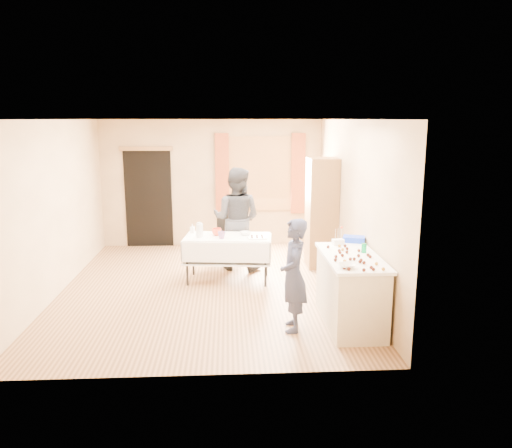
{
  "coord_description": "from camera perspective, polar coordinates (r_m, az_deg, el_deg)",
  "views": [
    {
      "loc": [
        0.33,
        -7.51,
        2.61
      ],
      "look_at": [
        0.76,
        0.0,
        1.02
      ],
      "focal_mm": 35.0,
      "sensor_mm": 36.0,
      "label": 1
    }
  ],
  "objects": [
    {
      "name": "mixing_bowl",
      "position": [
        5.91,
        10.34,
        -4.72
      ],
      "size": [
        0.25,
        0.25,
        0.05
      ],
      "primitive_type": "imported",
      "rotation": [
        0.0,
        0.0,
        0.12
      ],
      "color": "white",
      "rests_on": "counter"
    },
    {
      "name": "pastry_tray",
      "position": [
        7.9,
        0.12,
        -1.6
      ],
      "size": [
        0.31,
        0.24,
        0.02
      ],
      "primitive_type": "cube",
      "rotation": [
        0.0,
        0.0,
        0.16
      ],
      "color": "white",
      "rests_on": "party_table"
    },
    {
      "name": "pitcher",
      "position": [
        8.0,
        -6.47,
        -0.76
      ],
      "size": [
        0.12,
        0.12,
        0.22
      ],
      "primitive_type": "cylinder",
      "rotation": [
        0.0,
        0.0,
        -0.05
      ],
      "color": "silver",
      "rests_on": "party_table"
    },
    {
      "name": "foam_block",
      "position": [
        6.94,
        9.36,
        -2.05
      ],
      "size": [
        0.17,
        0.13,
        0.08
      ],
      "primitive_type": "cube",
      "rotation": [
        0.0,
        0.0,
        0.18
      ],
      "color": "white",
      "rests_on": "counter"
    },
    {
      "name": "door_lintel",
      "position": [
        10.36,
        -12.45,
        8.41
      ],
      "size": [
        1.05,
        0.06,
        0.08
      ],
      "primitive_type": "cube",
      "color": "olive",
      "rests_on": "wall_back"
    },
    {
      "name": "girl",
      "position": [
        6.22,
        4.32,
        -5.86
      ],
      "size": [
        0.56,
        0.4,
        1.42
      ],
      "primitive_type": "imported",
      "rotation": [
        0.0,
        0.0,
        -1.63
      ],
      "color": "#232847",
      "rests_on": "floor"
    },
    {
      "name": "counter",
      "position": [
        6.57,
        10.73,
        -7.43
      ],
      "size": [
        0.69,
        1.45,
        0.91
      ],
      "color": "beige",
      "rests_on": "floor"
    },
    {
      "name": "wall_left",
      "position": [
        8.06,
        -21.99,
        1.72
      ],
      "size": [
        0.02,
        5.5,
        2.6
      ],
      "primitive_type": "cube",
      "color": "tan",
      "rests_on": "floor"
    },
    {
      "name": "window_frame",
      "position": [
        10.32,
        0.47,
        5.77
      ],
      "size": [
        1.32,
        0.06,
        1.52
      ],
      "primitive_type": "cube",
      "color": "olive",
      "rests_on": "wall_back"
    },
    {
      "name": "cabinet",
      "position": [
        8.93,
        7.5,
        1.27
      ],
      "size": [
        0.5,
        0.6,
        1.94
      ],
      "primitive_type": "cube",
      "color": "brown",
      "rests_on": "floor"
    },
    {
      "name": "floor",
      "position": [
        7.97,
        -5.52,
        -7.31
      ],
      "size": [
        4.5,
        5.5,
        0.02
      ],
      "primitive_type": "cube",
      "color": "#9E7047",
      "rests_on": "ground"
    },
    {
      "name": "window_pane",
      "position": [
        10.3,
        0.48,
        5.76
      ],
      "size": [
        1.2,
        0.02,
        1.4
      ],
      "primitive_type": "cube",
      "color": "white",
      "rests_on": "wall_back"
    },
    {
      "name": "soda_can",
      "position": [
        6.6,
        12.23,
        -2.7
      ],
      "size": [
        0.07,
        0.07,
        0.12
      ],
      "primitive_type": "cylinder",
      "rotation": [
        0.0,
        0.0,
        0.14
      ],
      "color": "#078841",
      "rests_on": "counter"
    },
    {
      "name": "bottle",
      "position": [
        8.33,
        -7.28,
        -0.51
      ],
      "size": [
        0.1,
        0.1,
        0.15
      ],
      "primitive_type": "imported",
      "rotation": [
        0.0,
        0.0,
        -0.2
      ],
      "color": "white",
      "rests_on": "party_table"
    },
    {
      "name": "curtain_left",
      "position": [
        10.25,
        -3.89,
        5.7
      ],
      "size": [
        0.28,
        0.06,
        1.65
      ],
      "primitive_type": "cube",
      "color": "brown",
      "rests_on": "wall_back"
    },
    {
      "name": "party_table",
      "position": [
        8.15,
        -3.23,
        -3.46
      ],
      "size": [
        1.47,
        0.86,
        0.75
      ],
      "rotation": [
        0.0,
        0.0,
        -0.1
      ],
      "color": "black",
      "rests_on": "floor"
    },
    {
      "name": "ceiling",
      "position": [
        7.52,
        -5.92,
        11.89
      ],
      "size": [
        4.5,
        5.5,
        0.02
      ],
      "primitive_type": "cube",
      "color": "white",
      "rests_on": "floor"
    },
    {
      "name": "wall_right",
      "position": [
        7.87,
        10.98,
        2.15
      ],
      "size": [
        0.02,
        5.5,
        2.6
      ],
      "primitive_type": "cube",
      "color": "tan",
      "rests_on": "floor"
    },
    {
      "name": "woman",
      "position": [
        8.69,
        -2.24,
        0.58
      ],
      "size": [
        1.29,
        1.22,
        1.8
      ],
      "primitive_type": "imported",
      "rotation": [
        0.0,
        0.0,
        2.81
      ],
      "color": "black",
      "rests_on": "floor"
    },
    {
      "name": "small_bowl",
      "position": [
        8.13,
        -1.23,
        -1.08
      ],
      "size": [
        0.22,
        0.22,
        0.06
      ],
      "primitive_type": "imported",
      "rotation": [
        0.0,
        0.0,
        0.12
      ],
      "color": "white",
      "rests_on": "party_table"
    },
    {
      "name": "cup_red",
      "position": [
        8.11,
        -4.51,
        -0.9
      ],
      "size": [
        0.25,
        0.25,
        0.12
      ],
      "primitive_type": "imported",
      "rotation": [
        0.0,
        0.0,
        -0.36
      ],
      "color": "red",
      "rests_on": "party_table"
    },
    {
      "name": "doorway",
      "position": [
        10.5,
        -12.18,
        2.86
      ],
      "size": [
        0.95,
        0.04,
        2.0
      ],
      "primitive_type": "cube",
      "color": "black",
      "rests_on": "floor"
    },
    {
      "name": "wall_back",
      "position": [
        10.36,
        -5.09,
        4.64
      ],
      "size": [
        4.5,
        0.02,
        2.6
      ],
      "primitive_type": "cube",
      "color": "tan",
      "rests_on": "floor"
    },
    {
      "name": "blue_basket",
      "position": [
        7.15,
        11.14,
        -1.71
      ],
      "size": [
        0.35,
        0.29,
        0.08
      ],
      "primitive_type": "cube",
      "rotation": [
        0.0,
        0.0,
        -0.33
      ],
      "color": "blue",
      "rests_on": "counter"
    },
    {
      "name": "chair",
      "position": [
        9.15,
        -3.04,
        -2.85
      ],
      "size": [
        0.47,
        0.47,
        0.93
      ],
      "rotation": [
        0.0,
        0.0,
        0.27
      ],
      "color": "black",
      "rests_on": "floor"
    },
    {
      "name": "cake_balls",
      "position": [
        6.28,
        11.01,
        -3.77
      ],
      "size": [
        0.51,
        1.14,
        0.04
      ],
      "color": "#3F2314",
      "rests_on": "counter"
    },
    {
      "name": "curtain_right",
      "position": [
        10.35,
        4.83,
        5.75
      ],
      "size": [
        0.28,
        0.06,
        1.65
      ],
      "primitive_type": "cube",
      "color": "brown",
      "rests_on": "wall_back"
    },
    {
      "name": "wall_front",
      "position": [
        4.94,
        -7.02,
        -3.51
      ],
      "size": [
        4.5,
        0.02,
        2.6
      ],
      "primitive_type": "cube",
      "color": "tan",
      "rests_on": "floor"
    },
    {
      "name": "cup_rainbow",
      "position": [
        7.9,
        -3.94,
        -1.28
      ],
      "size": [
        0.15,
        0.15,
        0.11
      ],
      "primitive_type": "imported",
      "rotation": [
        0.0,
        0.0,
        0.14
      ],
      "color": "red",
      "rests_on": "party_table"
    }
  ]
}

